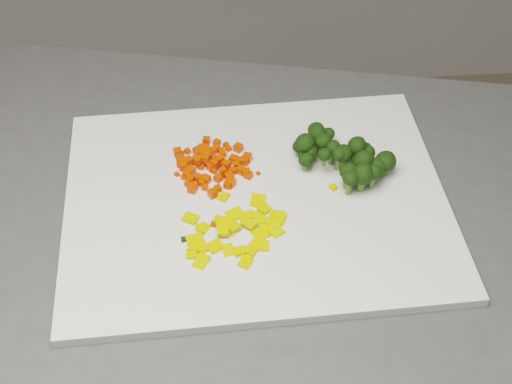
{
  "coord_description": "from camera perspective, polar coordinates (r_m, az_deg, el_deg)",
  "views": [
    {
      "loc": [
        -0.16,
        -0.11,
        1.59
      ],
      "look_at": [
        -0.11,
        0.54,
        0.92
      ],
      "focal_mm": 50.0,
      "sensor_mm": 36.0,
      "label": 1
    }
  ],
  "objects": [
    {
      "name": "carrot_cube_25",
      "position": [
        0.95,
        -5.13,
        0.26
      ],
      "size": [
        0.01,
        0.01,
        0.01
      ],
      "primitive_type": "cube",
      "rotation": [
        0.0,
        0.0,
        2.69
      ],
      "color": "#EF2E02",
      "rests_on": "carrot_pile"
    },
    {
      "name": "pepper_chunk_2",
      "position": [
        0.87,
        -0.82,
        -5.64
      ],
      "size": [
        0.02,
        0.02,
        0.01
      ],
      "primitive_type": "cube",
      "rotation": [
        0.05,
        0.12,
        0.97
      ],
      "color": "yellow",
      "rests_on": "pepper_pile"
    },
    {
      "name": "pepper_chunk_27",
      "position": [
        0.94,
        0.14,
        -0.59
      ],
      "size": [
        0.02,
        0.02,
        0.01
      ],
      "primitive_type": "cube",
      "rotation": [
        -0.12,
        -0.08,
        2.96
      ],
      "color": "yellow",
      "rests_on": "pepper_pile"
    },
    {
      "name": "carrot_cube_56",
      "position": [
        0.98,
        -1.8,
        1.7
      ],
      "size": [
        0.01,
        0.01,
        0.01
      ],
      "primitive_type": "cube",
      "rotation": [
        0.0,
        0.0,
        2.81
      ],
      "color": "#EF2E02",
      "rests_on": "carrot_pile"
    },
    {
      "name": "pepper_chunk_22",
      "position": [
        0.9,
        0.33,
        -3.35
      ],
      "size": [
        0.03,
        0.02,
        0.0
      ],
      "primitive_type": "cube",
      "rotation": [
        0.03,
        -0.04,
        0.35
      ],
      "color": "yellow",
      "rests_on": "pepper_pile"
    },
    {
      "name": "carrot_cube_0",
      "position": [
        1.01,
        -5.5,
        3.28
      ],
      "size": [
        0.01,
        0.01,
        0.01
      ],
      "primitive_type": "cube",
      "rotation": [
        0.0,
        0.0,
        2.16
      ],
      "color": "#EF2E02",
      "rests_on": "carrot_pile"
    },
    {
      "name": "pepper_pile",
      "position": [
        0.9,
        -2.09,
        -2.77
      ],
      "size": [
        0.13,
        0.13,
        0.02
      ],
      "primitive_type": null,
      "color": "yellow",
      "rests_on": "cutting_board"
    },
    {
      "name": "carrot_cube_65",
      "position": [
        0.96,
        -4.33,
        0.73
      ],
      "size": [
        0.01,
        0.01,
        0.01
      ],
      "primitive_type": "cube",
      "rotation": [
        0.0,
        0.0,
        0.95
      ],
      "color": "#EF2E02",
      "rests_on": "carrot_pile"
    },
    {
      "name": "carrot_cube_4",
      "position": [
        1.01,
        -3.5,
        3.27
      ],
      "size": [
        0.01,
        0.01,
        0.01
      ],
      "primitive_type": "cube",
      "rotation": [
        0.0,
        0.0,
        2.09
      ],
      "color": "#EF2E02",
      "rests_on": "carrot_pile"
    },
    {
      "name": "carrot_cube_58",
      "position": [
        0.96,
        -4.04,
        0.86
      ],
      "size": [
        0.01,
        0.01,
        0.01
      ],
      "primitive_type": "cube",
      "rotation": [
        0.0,
        0.0,
        1.23
      ],
      "color": "#EF2E02",
      "rests_on": "carrot_pile"
    },
    {
      "name": "carrot_cube_22",
      "position": [
        0.99,
        -3.81,
        2.87
      ],
      "size": [
        0.01,
        0.01,
        0.01
      ],
      "primitive_type": "cube",
      "rotation": [
        0.0,
        0.0,
        2.12
      ],
      "color": "#EF2E02",
      "rests_on": "carrot_pile"
    },
    {
      "name": "stray_bit_2",
      "position": [
        0.9,
        -5.8,
        -3.79
      ],
      "size": [
        0.01,
        0.01,
        0.0
      ],
      "primitive_type": "cube",
      "rotation": [
        0.0,
        0.0,
        0.13
      ],
      "color": "black",
      "rests_on": "cutting_board"
    },
    {
      "name": "carrot_cube_51",
      "position": [
        1.01,
        -3.95,
        3.3
      ],
      "size": [
        0.02,
        0.02,
        0.01
      ],
      "primitive_type": "cube",
      "rotation": [
        0.0,
        0.0,
        2.45
      ],
      "color": "#EF2E02",
      "rests_on": "carrot_pile"
    },
    {
      "name": "stray_bit_3",
      "position": [
        1.0,
        -0.81,
        2.81
      ],
      "size": [
        0.01,
        0.01,
        0.01
      ],
      "primitive_type": "cube",
      "rotation": [
        0.0,
        0.0,
        2.86
      ],
      "color": "yellow",
      "rests_on": "cutting_board"
    },
    {
      "name": "broccoli_floret_17",
      "position": [
        0.97,
        8.52,
        2.16
      ],
      "size": [
        0.04,
        0.04,
        0.04
      ],
      "primitive_type": null,
      "color": "black",
      "rests_on": "broccoli_pile"
    },
    {
      "name": "carrot_cube_1",
      "position": [
        1.01,
        -4.45,
        3.17
      ],
      "size": [
        0.01,
        0.01,
        0.01
      ],
      "primitive_type": "cube",
      "rotation": [
        0.0,
        0.0,
        0.5
      ],
      "color": "#EF2E02",
      "rests_on": "carrot_pile"
    },
    {
      "name": "carrot_cube_33",
      "position": [
        0.98,
        -3.27,
        2.29
      ],
      "size": [
        0.01,
        0.01,
        0.01
      ],
      "primitive_type": "cube",
      "rotation": [
        0.0,
        0.0,
        0.84
      ],
      "color": "#EF2E02",
      "rests_on": "carrot_pile"
    },
    {
      "name": "stray_bit_7",
      "position": [
        0.97,
        -5.85,
        1.2
      ],
      "size": [
        0.01,
        0.01,
        0.0
      ],
      "primitive_type": "cube",
      "rotation": [
        0.0,
        0.0,
        1.99
      ],
      "color": "#EF2E02",
      "rests_on": "cutting_board"
    },
    {
      "name": "broccoli_floret_6",
      "position": [
        0.99,
        6.07,
        3.11
      ],
      "size": [
        0.03,
        0.03,
        0.04
      ],
      "primitive_type": null,
      "color": "black",
      "rests_on": "broccoli_pile"
    },
    {
      "name": "broccoli_floret_19",
      "position": [
        0.99,
        4.23,
        3.08
      ],
      "size": [
        0.03,
        0.03,
        0.03
      ],
      "primitive_type": null,
      "color": "black",
      "rests_on": "broccoli_pile"
    },
    {
      "name": "carrot_cube_54",
      "position": [
        0.98,
        -5.53,
        1.79
      ],
      "size": [
        0.01,
        0.01,
        0.01
      ],
      "primitive_type": "cube",
      "rotation": [
        0.0,
        0.0,
        0.05
      ],
      "color": "#EF2E02",
      "rests_on": "carrot_pile"
    },
    {
      "name": "pepper_chunk_19",
      "position": [
        0.9,
        1.54,
        -3.07
      ],
      "size": [
        0.02,
        0.03,
        0.01
      ],
      "primitive_type": "cube",
      "rotation": [
        -0.09,
        -0.13,
        2.14
      ],
      "color": "yellow",
      "rests_on": "pepper_pile"
    },
    {
      "name": "pepper_chunk_10",
      "position": [
        0.91,
        1.51,
        -2.62
      ],
      "size": [
        0.02,
        0.02,
        0.01
      ],
      "primitive_type": "cube",
      "rotation": [
        0.15,
        0.14,
        2.34
      ],
      "color": "yellow",
      "rests_on": "pepper_pile"
    },
    {
      "name": "carrot_cube_42",
      "position": [
        1.01,
        -2.77,
        3.27
      ],
      "size": [
        0.01,
        0.01,
        0.01
      ],
      "primitive_type": "cube",
      "rotation": [
        0.0,
        0.0,
        2.25
      ],
      "color": "#EF2E02",
      "rests_on": "carrot_pile"
    },
    {
      "name": "carrot_cube_62",
      "position": [
        1.02,
        -2.4,
        3.76
      ],
      "size": [
        0.01,
        0.01,
        0.01
      ],
      "primitive_type": "cube",
      "rotation": [
        0.0,
        0.0,
        2.45
      ],
      "color": "#EF2E02",
      "rests_on": "carrot_pile"
    },
    {
      "name": "carrot_cube_3",
      "position": [
        0.95,
        -3.08,
        0.27
      ],
      "size": [
        0.01,
        0.01,
        0.01
      ],
      "primitive_type": "cube",
      "rotation": [
        0.0,
        0.0,
        0.41
      ],
      "color": "#EF2E02",
      "rests_on": "carrot_pile"
    },
    {
      "name": "carrot_cube_74",
      "position": [
        0.96,
        -4.1,
        0.39
      ],
      "size": [
        0.01,
        0.01,
        0.01
      ],
      "primitive_type": "cube",
      "rotation": [
        0.0,
        0.0,
        1.22
      ],
      "color": "#EF2E02",
      "rests_on": "carrot_pile"
    },
    {
      "name": "carrot_cube_46",
      "position": [
        0.98,
        -3.34,
        1.72
      ],
      "size": [
        0.01,
        0.01,
        0.01
      ],
      "primitive_type": "cube",
      "rotation": [
        0.0,
        0.0,
        1.45
      ],
      "color": "#EF2E02",
      "rests_on": "carrot_pile"
    },
    {
      "name": "carrot_cube_61",
      "position": [
        0.99,
        -0.95,
        2.48
      ],
      "size": [
        0.01,
        0.01,
        0.01
      ],
      "primitive_type": "cube",
      "rotation": [
        0.0,
        0.0,
        0.01
      ],
      "color": "#EF2E02",
      "rests_on": "carrot_pile"
    },
    {
      "name": "carrot_cube_55",
      "position": [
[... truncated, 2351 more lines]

